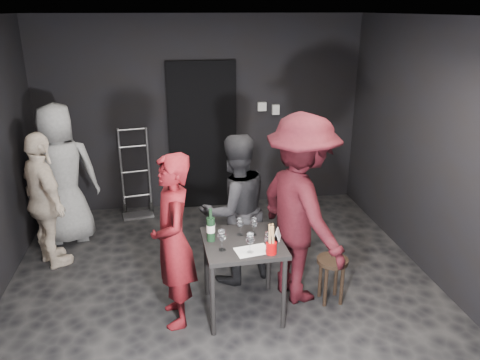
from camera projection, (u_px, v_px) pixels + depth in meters
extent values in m
cube|color=black|center=(226.00, 299.00, 4.72)|extent=(4.50, 5.00, 0.02)
cube|color=silver|center=(222.00, 16.00, 3.78)|extent=(4.50, 5.00, 0.02)
cube|color=black|center=(202.00, 115.00, 6.57)|extent=(4.50, 0.04, 2.70)
cube|color=black|center=(452.00, 161.00, 4.58)|extent=(0.04, 5.00, 2.70)
cube|color=black|center=(203.00, 137.00, 6.61)|extent=(0.95, 0.10, 2.10)
cube|color=#B7B7B2|center=(262.00, 106.00, 6.61)|extent=(0.12, 0.06, 0.12)
cube|color=#B7B7B2|center=(276.00, 110.00, 6.66)|extent=(0.10, 0.06, 0.14)
cylinder|color=#B2B2B7|center=(122.00, 172.00, 6.47)|extent=(0.03, 0.03, 1.24)
cylinder|color=#B2B2B7|center=(149.00, 171.00, 6.53)|extent=(0.03, 0.03, 1.24)
cube|color=#B2B2B7|center=(138.00, 215.00, 6.59)|extent=(0.41, 0.23, 0.03)
cylinder|color=black|center=(125.00, 207.00, 6.69)|extent=(0.04, 0.16, 0.16)
cylinder|color=black|center=(152.00, 206.00, 6.74)|extent=(0.04, 0.16, 0.16)
cube|color=black|center=(243.00, 243.00, 4.30)|extent=(0.72, 0.72, 0.04)
cylinder|color=black|center=(213.00, 301.00, 4.09)|extent=(0.04, 0.04, 0.71)
cylinder|color=black|center=(284.00, 294.00, 4.18)|extent=(0.04, 0.04, 0.71)
cylinder|color=black|center=(206.00, 264.00, 4.68)|extent=(0.04, 0.04, 0.71)
cylinder|color=black|center=(269.00, 259.00, 4.77)|extent=(0.04, 0.04, 0.71)
cylinder|color=black|center=(333.00, 261.00, 4.55)|extent=(0.30, 0.30, 0.04)
cylinder|color=black|center=(336.00, 277.00, 4.72)|extent=(0.04, 0.04, 0.41)
cylinder|color=black|center=(320.00, 279.00, 4.70)|extent=(0.04, 0.04, 0.41)
cylinder|color=black|center=(326.00, 288.00, 4.54)|extent=(0.04, 0.04, 0.41)
cylinder|color=black|center=(342.00, 286.00, 4.57)|extent=(0.04, 0.04, 0.41)
imported|color=maroon|center=(173.00, 235.00, 4.13)|extent=(0.49, 0.69, 1.76)
imported|color=black|center=(235.00, 205.00, 4.82)|extent=(0.94, 0.71, 1.71)
imported|color=#360C12|center=(302.00, 187.00, 4.40)|extent=(1.15, 1.67, 2.36)
imported|color=beige|center=(45.00, 199.00, 5.10)|extent=(0.89, 1.03, 1.60)
imported|color=gray|center=(60.00, 164.00, 5.58)|extent=(1.05, 0.67, 2.02)
cube|color=white|center=(252.00, 251.00, 4.12)|extent=(0.32, 0.24, 0.00)
cylinder|color=black|center=(211.00, 229.00, 4.26)|extent=(0.08, 0.08, 0.23)
cylinder|color=black|center=(210.00, 213.00, 4.21)|extent=(0.03, 0.03, 0.09)
cylinder|color=white|center=(211.00, 228.00, 4.26)|extent=(0.08, 0.08, 0.07)
cylinder|color=#A60407|center=(271.00, 248.00, 4.06)|extent=(0.10, 0.10, 0.11)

